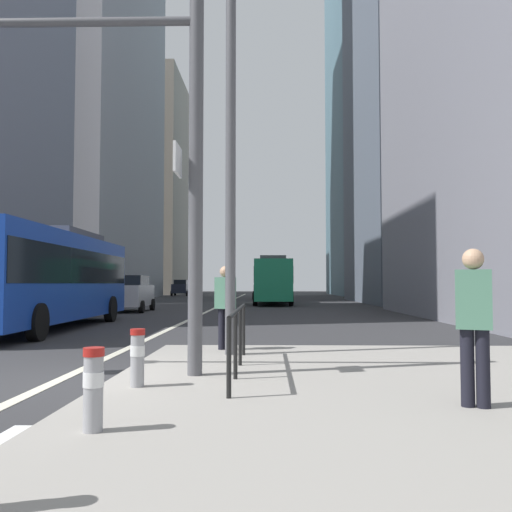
% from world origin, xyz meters
% --- Properties ---
extents(ground_plane, '(160.00, 160.00, 0.00)m').
position_xyz_m(ground_plane, '(0.00, 20.00, 0.00)').
color(ground_plane, '#303033').
extents(median_island, '(9.00, 10.00, 0.15)m').
position_xyz_m(median_island, '(5.50, -1.00, 0.07)').
color(median_island, gray).
rests_on(median_island, ground).
extents(lane_centre_line, '(0.20, 80.00, 0.01)m').
position_xyz_m(lane_centre_line, '(0.00, 30.00, 0.01)').
color(lane_centre_line, beige).
rests_on(lane_centre_line, ground).
extents(office_tower_left_mid, '(13.54, 25.07, 54.71)m').
position_xyz_m(office_tower_left_mid, '(-16.00, 44.63, 27.35)').
color(office_tower_left_mid, '#9E9EA3').
rests_on(office_tower_left_mid, ground).
extents(office_tower_left_far, '(13.76, 21.14, 31.05)m').
position_xyz_m(office_tower_left_far, '(-16.00, 73.34, 15.52)').
color(office_tower_left_far, gray).
rests_on(office_tower_left_far, ground).
extents(office_tower_right_far, '(10.35, 24.63, 52.54)m').
position_xyz_m(office_tower_right_far, '(17.00, 61.43, 26.27)').
color(office_tower_right_far, slate).
rests_on(office_tower_right_far, ground).
extents(city_bus_blue_oncoming, '(2.90, 11.56, 3.40)m').
position_xyz_m(city_bus_blue_oncoming, '(-4.08, 9.80, 1.84)').
color(city_bus_blue_oncoming, '#14389E').
rests_on(city_bus_blue_oncoming, ground).
extents(city_bus_red_receding, '(2.76, 10.71, 3.40)m').
position_xyz_m(city_bus_red_receding, '(3.56, 32.18, 1.84)').
color(city_bus_red_receding, '#198456').
rests_on(city_bus_red_receding, ground).
extents(car_oncoming_mid, '(2.15, 4.56, 1.94)m').
position_xyz_m(car_oncoming_mid, '(-7.35, 58.75, 0.99)').
color(car_oncoming_mid, '#232838').
rests_on(car_oncoming_mid, ground).
extents(car_receding_near, '(2.20, 4.37, 1.94)m').
position_xyz_m(car_receding_near, '(4.16, 44.39, 0.99)').
color(car_receding_near, maroon).
rests_on(car_receding_near, ground).
extents(car_receding_far, '(2.04, 4.34, 1.94)m').
position_xyz_m(car_receding_far, '(2.82, 43.73, 0.99)').
color(car_receding_far, black).
rests_on(car_receding_far, ground).
extents(car_oncoming_far, '(2.15, 4.49, 1.94)m').
position_xyz_m(car_oncoming_far, '(-4.14, 21.32, 0.99)').
color(car_oncoming_far, silver).
rests_on(car_oncoming_far, ground).
extents(traffic_signal_gantry, '(5.72, 0.65, 6.00)m').
position_xyz_m(traffic_signal_gantry, '(0.29, -0.02, 4.09)').
color(traffic_signal_gantry, '#515156').
rests_on(traffic_signal_gantry, median_island).
extents(street_lamp_post, '(5.50, 0.32, 8.00)m').
position_xyz_m(street_lamp_post, '(2.54, 2.39, 5.28)').
color(street_lamp_post, '#56565B').
rests_on(street_lamp_post, median_island).
extents(bollard_left, '(0.20, 0.20, 0.77)m').
position_xyz_m(bollard_left, '(1.65, -3.16, 0.58)').
color(bollard_left, '#99999E').
rests_on(bollard_left, median_island).
extents(bollard_right, '(0.20, 0.20, 0.76)m').
position_xyz_m(bollard_right, '(1.53, -0.95, 0.58)').
color(bollard_right, '#99999E').
rests_on(bollard_right, median_island).
extents(pedestrian_railing, '(0.06, 4.01, 0.98)m').
position_xyz_m(pedestrian_railing, '(2.80, 0.33, 0.87)').
color(pedestrian_railing, black).
rests_on(pedestrian_railing, median_island).
extents(pedestrian_waiting, '(0.44, 0.36, 1.76)m').
position_xyz_m(pedestrian_waiting, '(5.56, -2.07, 1.13)').
color(pedestrian_waiting, black).
rests_on(pedestrian_waiting, median_island).
extents(pedestrian_walking, '(0.45, 0.39, 1.72)m').
position_xyz_m(pedestrian_walking, '(2.38, 3.15, 1.11)').
color(pedestrian_walking, black).
rests_on(pedestrian_walking, median_island).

